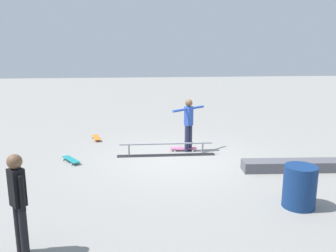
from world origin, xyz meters
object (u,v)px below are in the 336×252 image
loose_skateboard_teal (71,160)px  loose_skateboard_orange (96,137)px  grind_rail (166,150)px  trash_bin (300,187)px  skate_ledge (293,166)px  bystander_black_shirt (18,199)px  skateboard_main (184,148)px  skater_main (189,121)px

loose_skateboard_teal → loose_skateboard_orange: (-0.48, -2.43, 0.00)m
loose_skateboard_teal → loose_skateboard_orange: 2.48m
grind_rail → loose_skateboard_teal: grind_rail is taller
loose_skateboard_teal → trash_bin: (-4.96, 3.34, 0.35)m
grind_rail → trash_bin: (-2.26, 3.68, 0.26)m
skate_ledge → bystander_black_shirt: bearing=28.4°
skate_ledge → trash_bin: size_ratio=3.07×
bystander_black_shirt → skateboard_main: bearing=-74.6°
bystander_black_shirt → grind_rail: bearing=-71.7°
loose_skateboard_teal → skate_ledge: bearing=-135.7°
loose_skateboard_orange → loose_skateboard_teal: bearing=156.0°
skateboard_main → trash_bin: bearing=-63.1°
skater_main → skateboard_main: (0.14, -0.05, -0.86)m
grind_rail → skater_main: 1.12m
skater_main → skateboard_main: size_ratio=1.98×
grind_rail → bystander_black_shirt: 5.54m
skateboard_main → loose_skateboard_orange: (2.81, -1.69, 0.00)m
skateboard_main → trash_bin: size_ratio=0.96×
skate_ledge → skateboard_main: skate_ledge is taller
grind_rail → bystander_black_shirt: (2.69, 4.79, 0.73)m
skateboard_main → loose_skateboard_teal: bearing=-162.7°
skateboard_main → bystander_black_shirt: size_ratio=0.51×
bystander_black_shirt → loose_skateboard_teal: 4.53m
skate_ledge → skateboard_main: bearing=-39.3°
skater_main → skateboard_main: 0.88m
skate_ledge → loose_skateboard_teal: size_ratio=3.33×
skater_main → trash_bin: 4.35m
skateboard_main → loose_skateboard_orange: size_ratio=0.99×
skater_main → loose_skateboard_orange: skater_main is taller
skate_ledge → grind_rail: bearing=-28.0°
loose_skateboard_orange → trash_bin: size_ratio=0.97×
skateboard_main → bystander_black_shirt: bystander_black_shirt is taller
loose_skateboard_teal → bystander_black_shirt: bearing=147.3°
skater_main → bystander_black_shirt: (3.41, 5.15, -0.04)m
grind_rail → skater_main: skater_main is taller
grind_rail → skateboard_main: bearing=-143.1°
skate_ledge → loose_skateboard_teal: bearing=-12.8°
grind_rail → trash_bin: bearing=123.3°
trash_bin → loose_skateboard_orange: bearing=-52.2°
skater_main → bystander_black_shirt: skater_main is taller
trash_bin → skater_main: bearing=-69.1°
skater_main → bystander_black_shirt: 6.18m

